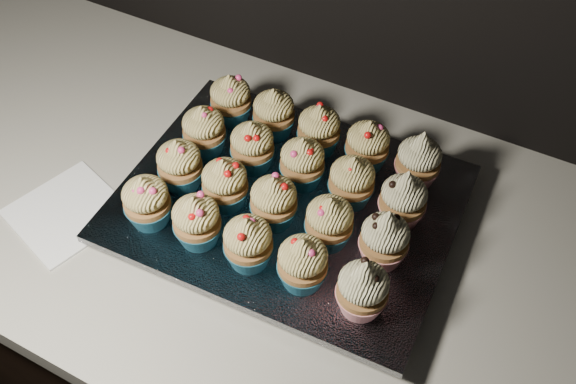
# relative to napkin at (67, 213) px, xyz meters

# --- Properties ---
(cabinet) EXTENTS (2.40, 0.60, 0.86)m
(cabinet) POSITION_rel_napkin_xyz_m (0.19, 0.13, -0.47)
(cabinet) COLOR black
(cabinet) RESTS_ON ground
(worktop) EXTENTS (2.44, 0.64, 0.04)m
(worktop) POSITION_rel_napkin_xyz_m (0.19, 0.13, -0.02)
(worktop) COLOR beige
(worktop) RESTS_ON cabinet
(napkin) EXTENTS (0.18, 0.18, 0.00)m
(napkin) POSITION_rel_napkin_xyz_m (0.00, 0.00, 0.00)
(napkin) COLOR white
(napkin) RESTS_ON worktop
(baking_tray) EXTENTS (0.43, 0.33, 0.02)m
(baking_tray) POSITION_rel_napkin_xyz_m (0.28, 0.14, 0.01)
(baking_tray) COLOR black
(baking_tray) RESTS_ON worktop
(foil_lining) EXTENTS (0.47, 0.37, 0.01)m
(foil_lining) POSITION_rel_napkin_xyz_m (0.28, 0.14, 0.03)
(foil_lining) COLOR silver
(foil_lining) RESTS_ON baking_tray
(cupcake_0) EXTENTS (0.06, 0.06, 0.08)m
(cupcake_0) POSITION_rel_napkin_xyz_m (0.13, 0.03, 0.07)
(cupcake_0) COLOR #1A5E7B
(cupcake_0) RESTS_ON foil_lining
(cupcake_1) EXTENTS (0.06, 0.06, 0.08)m
(cupcake_1) POSITION_rel_napkin_xyz_m (0.21, 0.03, 0.07)
(cupcake_1) COLOR #1A5E7B
(cupcake_1) RESTS_ON foil_lining
(cupcake_2) EXTENTS (0.06, 0.06, 0.08)m
(cupcake_2) POSITION_rel_napkin_xyz_m (0.28, 0.03, 0.07)
(cupcake_2) COLOR #1A5E7B
(cupcake_2) RESTS_ON foil_lining
(cupcake_3) EXTENTS (0.06, 0.06, 0.08)m
(cupcake_3) POSITION_rel_napkin_xyz_m (0.35, 0.04, 0.07)
(cupcake_3) COLOR #1A5E7B
(cupcake_3) RESTS_ON foil_lining
(cupcake_4) EXTENTS (0.06, 0.06, 0.10)m
(cupcake_4) POSITION_rel_napkin_xyz_m (0.43, 0.04, 0.07)
(cupcake_4) COLOR red
(cupcake_4) RESTS_ON foil_lining
(cupcake_5) EXTENTS (0.06, 0.06, 0.08)m
(cupcake_5) POSITION_rel_napkin_xyz_m (0.13, 0.10, 0.07)
(cupcake_5) COLOR #1A5E7B
(cupcake_5) RESTS_ON foil_lining
(cupcake_6) EXTENTS (0.06, 0.06, 0.08)m
(cupcake_6) POSITION_rel_napkin_xyz_m (0.21, 0.10, 0.07)
(cupcake_6) COLOR #1A5E7B
(cupcake_6) RESTS_ON foil_lining
(cupcake_7) EXTENTS (0.06, 0.06, 0.08)m
(cupcake_7) POSITION_rel_napkin_xyz_m (0.28, 0.11, 0.07)
(cupcake_7) COLOR #1A5E7B
(cupcake_7) RESTS_ON foil_lining
(cupcake_8) EXTENTS (0.06, 0.06, 0.08)m
(cupcake_8) POSITION_rel_napkin_xyz_m (0.36, 0.11, 0.07)
(cupcake_8) COLOR #1A5E7B
(cupcake_8) RESTS_ON foil_lining
(cupcake_9) EXTENTS (0.06, 0.06, 0.10)m
(cupcake_9) POSITION_rel_napkin_xyz_m (0.43, 0.11, 0.07)
(cupcake_9) COLOR red
(cupcake_9) RESTS_ON foil_lining
(cupcake_10) EXTENTS (0.06, 0.06, 0.08)m
(cupcake_10) POSITION_rel_napkin_xyz_m (0.13, 0.17, 0.07)
(cupcake_10) COLOR #1A5E7B
(cupcake_10) RESTS_ON foil_lining
(cupcake_11) EXTENTS (0.06, 0.06, 0.08)m
(cupcake_11) POSITION_rel_napkin_xyz_m (0.20, 0.18, 0.07)
(cupcake_11) COLOR #1A5E7B
(cupcake_11) RESTS_ON foil_lining
(cupcake_12) EXTENTS (0.06, 0.06, 0.08)m
(cupcake_12) POSITION_rel_napkin_xyz_m (0.28, 0.18, 0.07)
(cupcake_12) COLOR #1A5E7B
(cupcake_12) RESTS_ON foil_lining
(cupcake_13) EXTENTS (0.06, 0.06, 0.08)m
(cupcake_13) POSITION_rel_napkin_xyz_m (0.35, 0.18, 0.07)
(cupcake_13) COLOR #1A5E7B
(cupcake_13) RESTS_ON foil_lining
(cupcake_14) EXTENTS (0.06, 0.06, 0.10)m
(cupcake_14) POSITION_rel_napkin_xyz_m (0.43, 0.19, 0.07)
(cupcake_14) COLOR red
(cupcake_14) RESTS_ON foil_lining
(cupcake_15) EXTENTS (0.06, 0.06, 0.08)m
(cupcake_15) POSITION_rel_napkin_xyz_m (0.13, 0.25, 0.07)
(cupcake_15) COLOR #1A5E7B
(cupcake_15) RESTS_ON foil_lining
(cupcake_16) EXTENTS (0.06, 0.06, 0.08)m
(cupcake_16) POSITION_rel_napkin_xyz_m (0.20, 0.25, 0.07)
(cupcake_16) COLOR #1A5E7B
(cupcake_16) RESTS_ON foil_lining
(cupcake_17) EXTENTS (0.06, 0.06, 0.08)m
(cupcake_17) POSITION_rel_napkin_xyz_m (0.27, 0.25, 0.07)
(cupcake_17) COLOR #1A5E7B
(cupcake_17) RESTS_ON foil_lining
(cupcake_18) EXTENTS (0.06, 0.06, 0.08)m
(cupcake_18) POSITION_rel_napkin_xyz_m (0.35, 0.26, 0.07)
(cupcake_18) COLOR #1A5E7B
(cupcake_18) RESTS_ON foil_lining
(cupcake_19) EXTENTS (0.06, 0.06, 0.10)m
(cupcake_19) POSITION_rel_napkin_xyz_m (0.42, 0.26, 0.07)
(cupcake_19) COLOR red
(cupcake_19) RESTS_ON foil_lining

